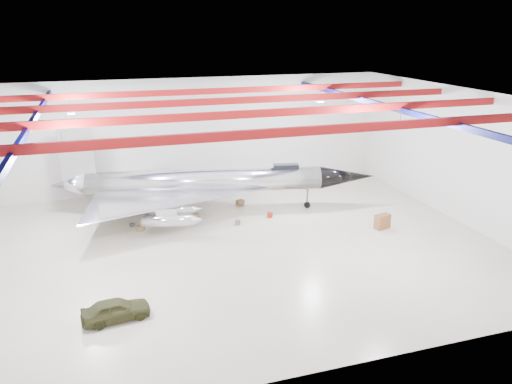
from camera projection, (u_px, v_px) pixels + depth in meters
name	position (u px, v px, depth m)	size (l,w,h in m)	color
floor	(226.00, 247.00, 37.11)	(40.00, 40.00, 0.00)	#BFB398
wall_back	(187.00, 135.00, 48.93)	(40.00, 40.00, 0.00)	silver
wall_right	(460.00, 156.00, 41.09)	(30.00, 30.00, 0.00)	silver
ceiling	(223.00, 99.00, 33.62)	(40.00, 40.00, 0.00)	#0A0F38
ceiling_structure	(223.00, 109.00, 33.84)	(39.50, 29.50, 1.08)	maroon
jet_aircraft	(205.00, 184.00, 43.52)	(28.11, 19.12, 7.73)	silver
jeep	(116.00, 310.00, 27.80)	(1.51, 3.76, 1.28)	#37381C
desk	(382.00, 221.00, 40.44)	(1.29, 0.65, 1.19)	brown
crate_ply	(141.00, 228.00, 40.11)	(0.57, 0.46, 0.40)	olive
toolbox_red	(187.00, 206.00, 45.12)	(0.40, 0.32, 0.28)	maroon
engine_drum	(238.00, 223.00, 41.27)	(0.43, 0.43, 0.39)	#59595B
parts_bin	(240.00, 202.00, 45.87)	(0.66, 0.53, 0.46)	olive
crate_small	(132.00, 225.00, 40.96)	(0.39, 0.31, 0.27)	#59595B
tool_chest	(270.00, 215.00, 42.92)	(0.46, 0.46, 0.41)	maroon
oil_barrel	(195.00, 216.00, 42.59)	(0.63, 0.50, 0.44)	olive
spares_box	(242.00, 203.00, 45.81)	(0.38, 0.38, 0.35)	#59595B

